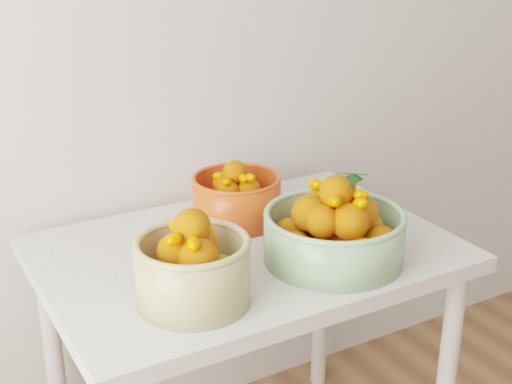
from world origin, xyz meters
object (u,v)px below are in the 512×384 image
Objects in this scene: bowl_green at (335,231)px; bowl_orange at (236,197)px; bowl_cream at (193,268)px; table at (247,281)px.

bowl_orange is at bearing 106.42° from bowl_green.
bowl_cream is 1.06× the size of bowl_orange.
bowl_green is at bearing -48.17° from table.
bowl_green reaches higher than bowl_cream.
table is at bearing 38.02° from bowl_cream.
bowl_orange is (0.28, 0.33, -0.01)m from bowl_cream.
bowl_cream is 0.44m from bowl_orange.
table is 2.46× the size of bowl_green.
bowl_cream is 0.38m from bowl_green.
table is 0.23m from bowl_orange.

